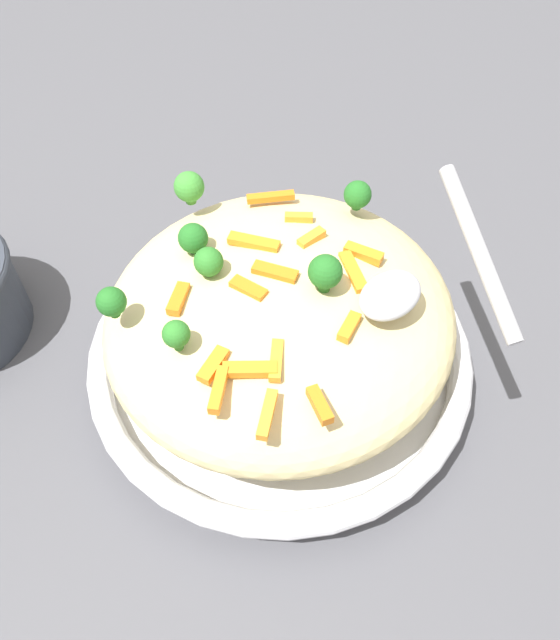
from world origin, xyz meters
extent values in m
plane|color=#4C4C51|center=(0.00, 0.00, 0.00)|extent=(2.40, 2.40, 0.00)
cylinder|color=silver|center=(0.00, 0.00, 0.01)|extent=(0.32, 0.32, 0.03)
torus|color=silver|center=(0.00, 0.00, 0.04)|extent=(0.34, 0.34, 0.02)
torus|color=black|center=(0.00, 0.00, 0.04)|extent=(0.33, 0.33, 0.00)
ellipsoid|color=#DBC689|center=(0.00, 0.00, 0.09)|extent=(0.30, 0.29, 0.09)
cube|color=orange|center=(0.00, 0.01, 0.14)|extent=(0.02, 0.04, 0.01)
cube|color=orange|center=(0.01, 0.04, 0.13)|extent=(0.03, 0.04, 0.01)
cube|color=orange|center=(0.00, -0.07, 0.13)|extent=(0.03, 0.02, 0.01)
cube|color=orange|center=(-0.06, -0.10, 0.13)|extent=(0.02, 0.03, 0.01)
cube|color=orange|center=(-0.03, 0.01, 0.13)|extent=(0.02, 0.03, 0.01)
cube|color=orange|center=(-0.09, -0.08, 0.13)|extent=(0.03, 0.03, 0.01)
cube|color=orange|center=(-0.06, -0.05, 0.13)|extent=(0.03, 0.03, 0.01)
cube|color=orange|center=(-0.09, -0.02, 0.13)|extent=(0.03, 0.02, 0.01)
cube|color=orange|center=(0.05, -0.04, 0.13)|extent=(0.03, 0.04, 0.01)
cube|color=orange|center=(0.07, 0.08, 0.13)|extent=(0.04, 0.03, 0.01)
cube|color=orange|center=(-0.10, -0.04, 0.13)|extent=(0.03, 0.03, 0.01)
cube|color=orange|center=(0.07, -0.03, 0.13)|extent=(0.02, 0.03, 0.01)
cube|color=orange|center=(-0.08, -0.04, 0.13)|extent=(0.03, 0.04, 0.01)
cube|color=orange|center=(-0.07, 0.04, 0.13)|extent=(0.03, 0.02, 0.01)
cube|color=orange|center=(0.05, 0.01, 0.13)|extent=(0.03, 0.01, 0.01)
cube|color=orange|center=(0.06, 0.04, 0.13)|extent=(0.02, 0.02, 0.01)
cylinder|color=#205B1C|center=(-0.02, 0.08, 0.13)|extent=(0.01, 0.01, 0.01)
sphere|color=#236B23|center=(-0.02, 0.08, 0.14)|extent=(0.02, 0.02, 0.02)
cylinder|color=#377928|center=(0.02, 0.13, 0.13)|extent=(0.01, 0.01, 0.01)
sphere|color=#3D8E33|center=(0.02, 0.13, 0.14)|extent=(0.03, 0.03, 0.03)
cylinder|color=#205B1C|center=(0.11, 0.01, 0.13)|extent=(0.01, 0.01, 0.01)
sphere|color=#236B23|center=(0.11, 0.01, 0.14)|extent=(0.02, 0.02, 0.02)
cylinder|color=#205B1C|center=(0.02, -0.03, 0.14)|extent=(0.01, 0.01, 0.01)
sphere|color=#236B23|center=(0.02, -0.03, 0.15)|extent=(0.03, 0.03, 0.03)
cylinder|color=#205B1C|center=(-0.11, 0.07, 0.13)|extent=(0.01, 0.01, 0.01)
sphere|color=#236B23|center=(-0.11, 0.07, 0.14)|extent=(0.02, 0.02, 0.02)
cylinder|color=#296820|center=(-0.10, 0.01, 0.13)|extent=(0.01, 0.01, 0.01)
sphere|color=#2D7A28|center=(-0.10, 0.01, 0.14)|extent=(0.02, 0.02, 0.02)
cylinder|color=#296820|center=(-0.03, 0.05, 0.13)|extent=(0.01, 0.01, 0.01)
sphere|color=#2D7A28|center=(-0.03, 0.05, 0.14)|extent=(0.02, 0.02, 0.02)
ellipsoid|color=#B7B7BC|center=(0.04, -0.08, 0.14)|extent=(0.06, 0.04, 0.02)
cylinder|color=#B7B7BC|center=(0.10, -0.11, 0.17)|extent=(0.08, 0.12, 0.06)
camera|label=1|loc=(-0.24, -0.22, 0.49)|focal=34.67mm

